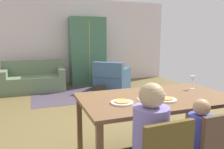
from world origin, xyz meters
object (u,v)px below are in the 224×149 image
object	(u,v)px
wine_glass	(193,80)
armoire	(87,51)
couch	(34,80)
plate_near_man	(122,103)
plate_near_child	(166,100)
armchair	(112,79)
dining_table	(157,102)
handbag	(99,90)
person_child	(196,149)

from	to	relation	value
wine_glass	armoire	size ratio (longest dim) A/B	0.09
couch	wine_glass	bearing A→B (deg)	-62.50
wine_glass	armoire	bearing A→B (deg)	95.61
plate_near_man	armoire	world-z (taller)	armoire
plate_near_man	plate_near_child	xyz separation A→B (m)	(0.51, -0.06, 0.00)
armchair	dining_table	bearing A→B (deg)	-100.94
wine_glass	handbag	world-z (taller)	wine_glass
plate_near_man	dining_table	bearing A→B (deg)	13.21
armchair	handbag	bearing A→B (deg)	-138.24
armchair	armoire	distance (m)	1.38
plate_near_man	handbag	world-z (taller)	plate_near_man
couch	armchair	size ratio (longest dim) A/B	1.38
armoire	handbag	xyz separation A→B (m)	(-0.08, -1.54, -0.92)
armoire	dining_table	bearing A→B (deg)	-92.98
couch	plate_near_man	bearing A→B (deg)	-78.13
wine_glass	person_child	world-z (taller)	wine_glass
wine_glass	plate_near_child	bearing A→B (deg)	-151.73
plate_near_child	armchair	xyz separation A→B (m)	(0.67, 3.67, -0.45)
couch	dining_table	bearing A→B (deg)	-71.31
handbag	armoire	bearing A→B (deg)	87.09
plate_near_man	armchair	bearing A→B (deg)	71.81
wine_glass	handbag	distance (m)	2.99
plate_near_child	person_child	size ratio (longest dim) A/B	0.27
couch	armoire	distance (m)	1.86
plate_near_man	plate_near_child	distance (m)	0.51
person_child	armoire	distance (m)	5.32
couch	armchair	distance (m)	2.20
dining_table	plate_near_child	bearing A→B (deg)	-90.00
handbag	wine_glass	bearing A→B (deg)	-79.86
person_child	wine_glass	bearing A→B (deg)	53.01
armoire	armchair	bearing A→B (deg)	-68.07
dining_table	armchair	distance (m)	3.57
plate_near_man	handbag	distance (m)	3.28
person_child	couch	world-z (taller)	person_child
handbag	couch	bearing A→B (deg)	143.70
plate_near_man	handbag	size ratio (longest dim) A/B	0.78
dining_table	handbag	xyz separation A→B (m)	(0.16, 3.03, -0.57)
plate_near_child	handbag	xyz separation A→B (m)	(0.16, 3.21, -0.64)
plate_near_man	person_child	world-z (taller)	person_child
plate_near_man	wine_glass	bearing A→B (deg)	14.26
dining_table	person_child	bearing A→B (deg)	-90.06
person_child	armchair	size ratio (longest dim) A/B	0.77
wine_glass	person_child	bearing A→B (deg)	-126.99
person_child	couch	bearing A→B (deg)	106.13
plate_near_child	plate_near_man	bearing A→B (deg)	173.31
person_child	armoire	size ratio (longest dim) A/B	0.44
dining_table	plate_near_man	xyz separation A→B (m)	(-0.51, -0.12, 0.07)
plate_near_child	wine_glass	size ratio (longest dim) A/B	1.34
handbag	armchair	bearing A→B (deg)	41.76
plate_near_man	wine_glass	distance (m)	1.22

